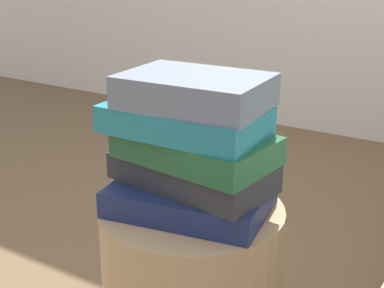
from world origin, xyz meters
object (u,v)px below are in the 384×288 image
object	(u,v)px
book_charcoal	(190,172)
book_teal	(184,120)
book_forest	(196,146)
book_navy	(189,197)
book_slate	(195,91)

from	to	relation	value
book_charcoal	book_teal	size ratio (longest dim) A/B	1.04
book_forest	book_teal	xyz separation A→B (m)	(-0.02, -0.01, 0.05)
book_navy	book_teal	world-z (taller)	book_teal
book_slate	book_charcoal	bearing A→B (deg)	-163.58
book_teal	book_slate	world-z (taller)	book_slate
book_charcoal	book_teal	world-z (taller)	book_teal
book_forest	book_slate	xyz separation A→B (m)	(-0.00, -0.00, 0.10)
book_slate	book_forest	bearing A→B (deg)	56.97
book_navy	book_forest	distance (m)	0.10
book_navy	book_teal	bearing A→B (deg)	-163.49
book_navy	book_forest	xyz separation A→B (m)	(0.01, 0.01, 0.10)
book_charcoal	book_slate	distance (m)	0.16
book_forest	book_teal	size ratio (longest dim) A/B	0.98
book_navy	book_slate	bearing A→B (deg)	15.79
book_charcoal	book_forest	distance (m)	0.05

